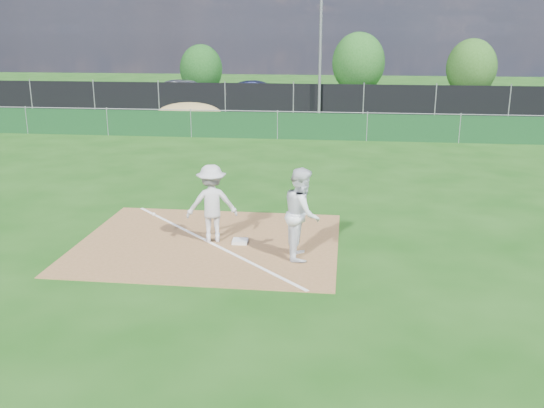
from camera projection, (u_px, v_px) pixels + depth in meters
The scene contains 17 objects.
ground at pixel (262, 162), 22.72m from camera, with size 90.00×90.00×0.00m, color #14420E.
infield_dirt at pixel (209, 242), 14.14m from camera, with size 6.00×5.00×0.02m, color brown.
foul_line at pixel (209, 242), 14.14m from camera, with size 0.08×7.00×0.01m, color white.
green_fence at pixel (277, 126), 27.32m from camera, with size 44.00×0.05×1.20m, color #0E3316.
dirt_mound at pixel (189, 114), 31.26m from camera, with size 3.38×2.60×1.17m, color olive.
black_fence at pixel (293, 99), 34.87m from camera, with size 46.00×0.04×1.80m, color black.
parking_lot at pixel (300, 105), 39.88m from camera, with size 46.00×9.00×0.01m, color black.
light_pole at pixel (320, 44), 33.54m from camera, with size 0.16×0.16×8.00m, color slate.
first_base at pixel (240, 241), 14.09m from camera, with size 0.35×0.35×0.07m, color silver.
play_at_first at pixel (212, 204), 13.97m from camera, with size 2.12×0.98×1.83m.
runner at pixel (302, 213), 13.00m from camera, with size 0.97×0.76×2.00m, color silver.
car_left at pixel (185, 91), 40.49m from camera, with size 1.95×4.84×1.65m, color #A4A6AC.
car_mid at pixel (258, 93), 39.85m from camera, with size 1.59×4.56×1.50m, color black.
car_right at pixel (391, 97), 38.52m from camera, with size 1.72×4.23×1.23m, color black.
tree_left at pixel (201, 69), 45.09m from camera, with size 3.15×3.15×3.74m.
tree_mid at pixel (358, 63), 44.98m from camera, with size 3.90×3.90×4.62m.
tree_right at pixel (471, 68), 43.17m from camera, with size 3.53×3.53×4.19m.
Camera 1 is at (3.11, -12.05, 4.81)m, focal length 40.00 mm.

